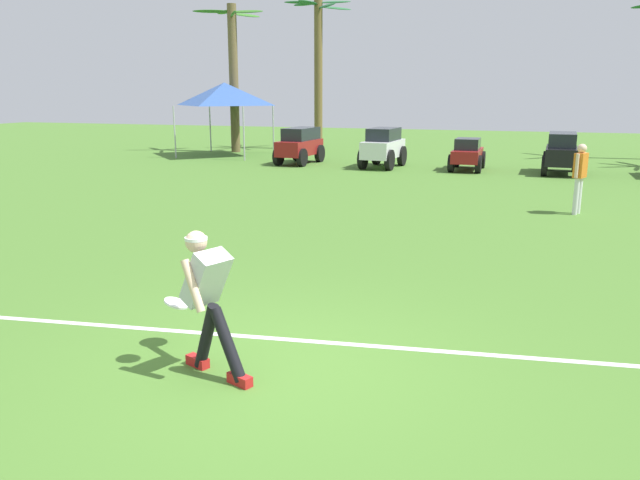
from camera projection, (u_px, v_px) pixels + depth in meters
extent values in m
plane|color=#48752B|center=(281.00, 368.00, 6.19)|extent=(80.00, 80.00, 0.00)
cube|color=white|center=(305.00, 341.00, 6.86)|extent=(22.92, 2.84, 0.01)
cylinder|color=black|center=(207.00, 336.00, 6.05)|extent=(0.37, 0.24, 0.72)
cube|color=red|center=(198.00, 361.00, 6.22)|extent=(0.28, 0.19, 0.10)
cylinder|color=black|center=(228.00, 344.00, 5.86)|extent=(0.45, 0.28, 0.69)
cube|color=red|center=(240.00, 379.00, 5.83)|extent=(0.28, 0.19, 0.10)
cube|color=silver|center=(206.00, 278.00, 5.89)|extent=(0.53, 0.48, 0.57)
sphere|color=beige|center=(196.00, 242.00, 5.89)|extent=(0.27, 0.27, 0.21)
cylinder|color=white|center=(196.00, 239.00, 5.89)|extent=(0.28, 0.28, 0.03)
cylinder|color=beige|center=(203.00, 282.00, 6.23)|extent=(0.56, 0.29, 0.27)
cylinder|color=beige|center=(193.00, 286.00, 5.72)|extent=(0.29, 0.18, 0.49)
cylinder|color=white|center=(176.00, 303.00, 6.64)|extent=(0.33, 0.33, 0.11)
cylinder|color=silver|center=(576.00, 196.00, 13.78)|extent=(0.15, 0.15, 0.82)
cylinder|color=silver|center=(579.00, 195.00, 13.91)|extent=(0.15, 0.15, 0.82)
cube|color=orange|center=(580.00, 165.00, 13.69)|extent=(0.32, 0.39, 0.54)
cylinder|color=beige|center=(577.00, 166.00, 13.54)|extent=(0.10, 0.10, 0.52)
cylinder|color=beige|center=(584.00, 164.00, 13.84)|extent=(0.10, 0.10, 0.52)
sphere|color=beige|center=(582.00, 148.00, 13.60)|extent=(0.26, 0.26, 0.20)
cube|color=maroon|center=(300.00, 148.00, 23.49)|extent=(1.15, 2.47, 0.55)
cube|color=#1E232B|center=(301.00, 134.00, 23.51)|extent=(0.99, 1.86, 0.46)
cylinder|color=black|center=(297.00, 152.00, 24.48)|extent=(0.23, 0.67, 0.66)
cylinder|color=black|center=(320.00, 153.00, 24.13)|extent=(0.23, 0.67, 0.66)
cylinder|color=black|center=(278.00, 156.00, 22.98)|extent=(0.23, 0.67, 0.66)
cylinder|color=black|center=(302.00, 158.00, 22.62)|extent=(0.23, 0.67, 0.66)
cube|color=silver|center=(383.00, 149.00, 22.33)|extent=(1.19, 2.43, 0.60)
cube|color=#1E232B|center=(384.00, 134.00, 22.25)|extent=(1.00, 1.62, 0.44)
cylinder|color=black|center=(377.00, 155.00, 23.28)|extent=(0.25, 0.73, 0.72)
cylinder|color=black|center=(402.00, 156.00, 22.91)|extent=(0.25, 0.73, 0.72)
cylinder|color=black|center=(363.00, 159.00, 21.89)|extent=(0.25, 0.73, 0.72)
cylinder|color=black|center=(390.00, 160.00, 21.51)|extent=(0.25, 0.73, 0.72)
cube|color=maroon|center=(467.00, 155.00, 21.61)|extent=(0.94, 2.21, 0.42)
cube|color=#1E232B|center=(468.00, 144.00, 21.42)|extent=(0.81, 1.11, 0.38)
cylinder|color=black|center=(457.00, 159.00, 22.51)|extent=(0.19, 0.60, 0.60)
cylinder|color=black|center=(482.00, 160.00, 22.22)|extent=(0.19, 0.60, 0.60)
cylinder|color=black|center=(451.00, 163.00, 21.09)|extent=(0.19, 0.60, 0.60)
cylinder|color=black|center=(478.00, 164.00, 20.81)|extent=(0.19, 0.60, 0.60)
cube|color=black|center=(561.00, 155.00, 20.63)|extent=(1.07, 2.44, 0.55)
cube|color=#1E232B|center=(562.00, 140.00, 20.65)|extent=(0.93, 1.84, 0.46)
cylinder|color=black|center=(546.00, 161.00, 21.62)|extent=(0.21, 0.67, 0.66)
cylinder|color=black|center=(575.00, 162.00, 21.29)|extent=(0.21, 0.67, 0.66)
cylinder|color=black|center=(544.00, 166.00, 20.09)|extent=(0.21, 0.67, 0.66)
cylinder|color=black|center=(576.00, 167.00, 19.77)|extent=(0.21, 0.67, 0.66)
cylinder|color=brown|center=(234.00, 80.00, 27.45)|extent=(0.40, 0.40, 6.33)
ellipsoid|color=#356F25|center=(247.00, 12.00, 26.66)|extent=(1.43, 0.41, 0.19)
ellipsoid|color=#356F25|center=(246.00, 15.00, 27.34)|extent=(0.93, 1.50, 0.19)
ellipsoid|color=#356F25|center=(225.00, 12.00, 27.35)|extent=(1.26, 1.07, 0.17)
ellipsoid|color=#356F25|center=(212.00, 11.00, 26.70)|extent=(1.62, 0.92, 0.17)
ellipsoid|color=#356F25|center=(233.00, 14.00, 25.94)|extent=(1.12, 1.75, 0.20)
cylinder|color=brown|center=(318.00, 76.00, 28.63)|extent=(0.38, 0.38, 6.75)
ellipsoid|color=#255F34|center=(334.00, 2.00, 27.72)|extent=(1.50, 0.37, 0.15)
ellipsoid|color=#255F34|center=(335.00, 8.00, 28.45)|extent=(1.33, 1.64, 0.17)
ellipsoid|color=#255F34|center=(317.00, 8.00, 28.69)|extent=(0.85, 1.56, 0.18)
ellipsoid|color=#255F34|center=(306.00, 4.00, 28.33)|extent=(1.45, 0.75, 0.15)
ellipsoid|color=#255F34|center=(301.00, 2.00, 27.83)|extent=(1.51, 0.82, 0.14)
ellipsoid|color=#255F34|center=(309.00, 3.00, 27.26)|extent=(0.65, 1.59, 0.16)
ellipsoid|color=#255F34|center=(327.00, 6.00, 27.26)|extent=(1.30, 1.28, 0.20)
cylinder|color=#B2B5BA|center=(273.00, 129.00, 27.34)|extent=(0.06, 0.06, 2.10)
cylinder|color=#B2B5BA|center=(210.00, 128.00, 28.26)|extent=(0.06, 0.06, 2.10)
cylinder|color=#B2B5BA|center=(244.00, 134.00, 24.48)|extent=(0.06, 0.06, 2.10)
cylinder|color=#B2B5BA|center=(175.00, 132.00, 25.40)|extent=(0.06, 0.06, 2.10)
pyramid|color=#33569E|center=(225.00, 94.00, 26.02)|extent=(3.24, 3.24, 0.93)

